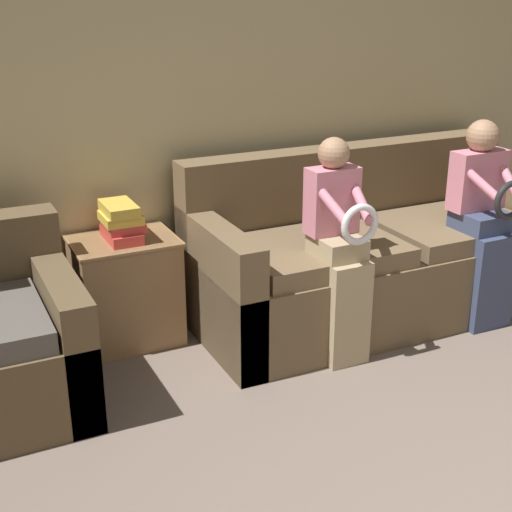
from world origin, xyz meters
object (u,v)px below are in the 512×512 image
couch_main (373,258)px  child_left_seated (340,241)px  child_right_seated (485,215)px  side_shelf (126,289)px  book_stack (121,222)px

couch_main → child_left_seated: (-0.50, -0.39, 0.32)m
child_left_seated → child_right_seated: 1.00m
couch_main → side_shelf: bearing=169.4°
couch_main → child_left_seated: child_left_seated is taller
couch_main → book_stack: bearing=169.8°
child_right_seated → book_stack: bearing=161.7°
couch_main → side_shelf: (-1.49, 0.28, -0.04)m
child_left_seated → book_stack: child_left_seated is taller
child_right_seated → book_stack: child_right_seated is taller
child_left_seated → side_shelf: (-0.99, 0.67, -0.35)m
child_left_seated → side_shelf: bearing=145.8°
child_left_seated → side_shelf: 1.25m
couch_main → book_stack: (-1.50, 0.27, 0.37)m
child_left_seated → book_stack: bearing=146.4°
book_stack → side_shelf: bearing=64.5°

